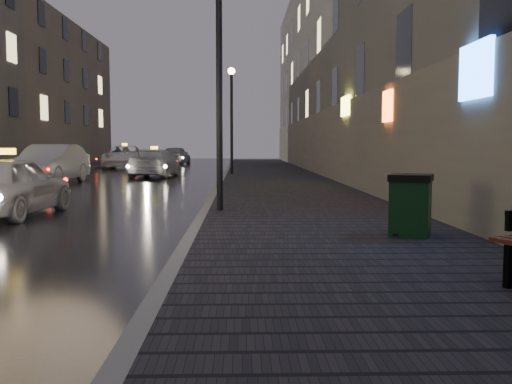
# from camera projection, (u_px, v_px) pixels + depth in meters

# --- Properties ---
(ground) EXTENTS (120.00, 120.00, 0.00)m
(ground) POSITION_uv_depth(u_px,v_px,m) (44.00, 281.00, 6.73)
(ground) COLOR black
(ground) RESTS_ON ground
(sidewalk) EXTENTS (4.60, 58.00, 0.15)m
(sidewalk) POSITION_uv_depth(u_px,v_px,m) (274.00, 176.00, 27.74)
(sidewalk) COLOR black
(sidewalk) RESTS_ON ground
(curb) EXTENTS (0.20, 58.00, 0.15)m
(curb) POSITION_uv_depth(u_px,v_px,m) (224.00, 176.00, 27.68)
(curb) COLOR slate
(curb) RESTS_ON ground
(sidewalk_far) EXTENTS (2.40, 58.00, 0.15)m
(sidewalk_far) POSITION_uv_depth(u_px,v_px,m) (12.00, 177.00, 27.42)
(sidewalk_far) COLOR black
(sidewalk_far) RESTS_ON ground
(curb_far) EXTENTS (0.20, 58.00, 0.15)m
(curb_far) POSITION_uv_depth(u_px,v_px,m) (40.00, 177.00, 27.45)
(curb_far) COLOR slate
(curb_far) RESTS_ON ground
(building_near) EXTENTS (1.80, 50.00, 13.00)m
(building_near) POSITION_uv_depth(u_px,v_px,m) (328.00, 55.00, 31.28)
(building_near) COLOR #605B54
(building_near) RESTS_ON ground
(building_far_c) EXTENTS (6.00, 22.00, 11.00)m
(building_far_c) POSITION_uv_depth(u_px,v_px,m) (40.00, 95.00, 44.78)
(building_far_c) COLOR #6B6051
(building_far_c) RESTS_ON ground
(lamp_near) EXTENTS (0.36, 0.36, 5.28)m
(lamp_near) POSITION_uv_depth(u_px,v_px,m) (219.00, 59.00, 12.46)
(lamp_near) COLOR black
(lamp_near) RESTS_ON sidewalk
(lamp_far) EXTENTS (0.36, 0.36, 5.28)m
(lamp_far) POSITION_uv_depth(u_px,v_px,m) (232.00, 107.00, 28.40)
(lamp_far) COLOR black
(lamp_far) RESTS_ON sidewalk
(trash_bin) EXTENTS (0.85, 0.85, 0.99)m
(trash_bin) POSITION_uv_depth(u_px,v_px,m) (410.00, 205.00, 9.13)
(trash_bin) COLOR black
(trash_bin) RESTS_ON sidewalk
(taxi_near) EXTENTS (1.91, 4.19, 1.39)m
(taxi_near) POSITION_uv_depth(u_px,v_px,m) (8.00, 186.00, 12.74)
(taxi_near) COLOR silver
(taxi_near) RESTS_ON ground
(car_left_mid) EXTENTS (1.98, 5.02, 1.63)m
(car_left_mid) POSITION_uv_depth(u_px,v_px,m) (51.00, 164.00, 23.51)
(car_left_mid) COLOR #A6A6AE
(car_left_mid) RESTS_ON ground
(taxi_mid) EXTENTS (2.33, 4.93, 1.39)m
(taxi_mid) POSITION_uv_depth(u_px,v_px,m) (155.00, 163.00, 28.38)
(taxi_mid) COLOR silver
(taxi_mid) RESTS_ON ground
(taxi_far) EXTENTS (3.05, 5.83, 1.57)m
(taxi_far) POSITION_uv_depth(u_px,v_px,m) (125.00, 157.00, 38.92)
(taxi_far) COLOR white
(taxi_far) RESTS_ON ground
(car_far) EXTENTS (2.20, 4.54, 1.49)m
(car_far) POSITION_uv_depth(u_px,v_px,m) (176.00, 155.00, 45.72)
(car_far) COLOR #97989F
(car_far) RESTS_ON ground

